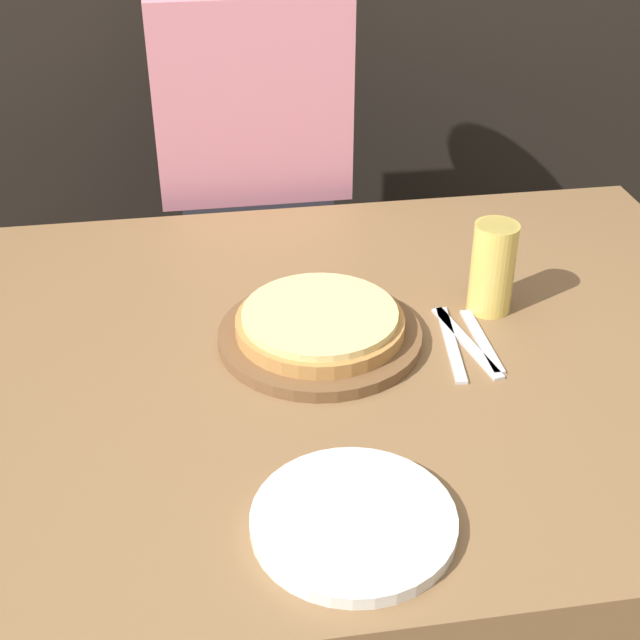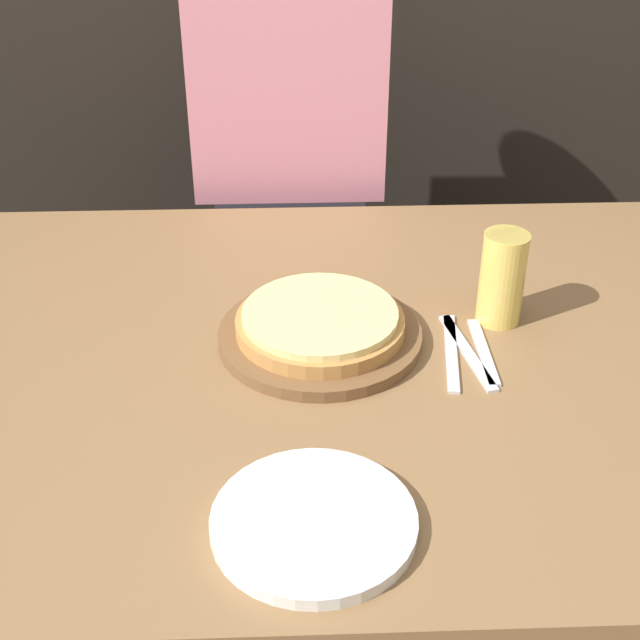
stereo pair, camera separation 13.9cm
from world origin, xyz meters
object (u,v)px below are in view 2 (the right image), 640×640
Objects in this scene: beer_glass at (503,275)px; fork at (451,352)px; dinner_knife at (467,352)px; dinner_plate at (314,522)px; spoon at (483,351)px; pizza_on_board at (320,328)px; diner_person at (290,210)px.

beer_glass reaches higher than fork.
dinner_plate is at bearing -124.72° from dinner_knife.
dinner_plate is 0.45m from spoon.
pizza_on_board is 0.67m from diner_person.
dinner_plate is at bearing -127.32° from spoon.
diner_person is (-0.29, 0.70, -0.09)m from spoon.
pizza_on_board is at bearing 169.63° from dinner_knife.
pizza_on_board is 2.07× the size of beer_glass.
spoon is at bearing -113.39° from beer_glass.
dinner_plate is 0.44m from dinner_knife.
pizza_on_board is 0.40m from dinner_plate.
dinner_plate is 1.19× the size of fork.
beer_glass is 0.13m from spoon.
pizza_on_board is at bearing 168.38° from fork.
beer_glass is 0.56m from dinner_plate.
pizza_on_board reaches higher than fork.
fork is 1.18× the size of spoon.
beer_glass reaches higher than dinner_plate.
pizza_on_board reaches higher than spoon.
pizza_on_board is 1.54× the size of dinner_knife.
beer_glass is at bearing 66.61° from spoon.
spoon is at bearing 52.68° from dinner_plate.
dinner_knife is at bearing -68.91° from diner_person.
pizza_on_board is 1.53× the size of fork.
pizza_on_board is at bearing -169.56° from beer_glass.
diner_person is (-0.04, 0.66, -0.11)m from pizza_on_board.
diner_person is at bearing 111.09° from dinner_knife.
fork is at bearing -70.71° from diner_person.
fork is (0.20, -0.04, -0.02)m from pizza_on_board.
diner_person is at bearing 109.29° from fork.
dinner_plate is at bearing -88.90° from diner_person.
diner_person reaches higher than dinner_knife.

